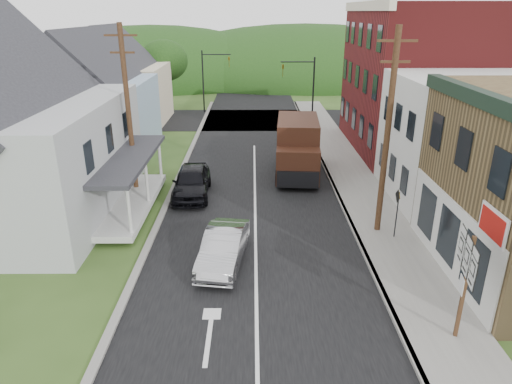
{
  "coord_description": "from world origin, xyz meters",
  "views": [
    {
      "loc": [
        -0.11,
        -15.32,
        9.48
      ],
      "look_at": [
        0.02,
        3.0,
        2.2
      ],
      "focal_mm": 32.0,
      "sensor_mm": 36.0,
      "label": 1
    }
  ],
  "objects_px": {
    "dark_sedan": "(192,182)",
    "delivery_van": "(297,148)",
    "warning_sign": "(397,207)",
    "silver_sedan": "(224,248)",
    "route_sign_cluster": "(465,273)"
  },
  "relations": [
    {
      "from": "warning_sign",
      "to": "delivery_van",
      "type": "bearing_deg",
      "value": 111.48
    },
    {
      "from": "silver_sedan",
      "to": "dark_sedan",
      "type": "bearing_deg",
      "value": 114.25
    },
    {
      "from": "dark_sedan",
      "to": "warning_sign",
      "type": "relative_size",
      "value": 2.1
    },
    {
      "from": "delivery_van",
      "to": "warning_sign",
      "type": "relative_size",
      "value": 2.76
    },
    {
      "from": "silver_sedan",
      "to": "warning_sign",
      "type": "distance_m",
      "value": 7.75
    },
    {
      "from": "dark_sedan",
      "to": "delivery_van",
      "type": "relative_size",
      "value": 0.76
    },
    {
      "from": "dark_sedan",
      "to": "warning_sign",
      "type": "distance_m",
      "value": 11.01
    },
    {
      "from": "silver_sedan",
      "to": "warning_sign",
      "type": "bearing_deg",
      "value": 22.92
    },
    {
      "from": "silver_sedan",
      "to": "delivery_van",
      "type": "bearing_deg",
      "value": 77.77
    },
    {
      "from": "silver_sedan",
      "to": "route_sign_cluster",
      "type": "bearing_deg",
      "value": -24.37
    },
    {
      "from": "delivery_van",
      "to": "route_sign_cluster",
      "type": "distance_m",
      "value": 15.77
    },
    {
      "from": "dark_sedan",
      "to": "delivery_van",
      "type": "distance_m",
      "value": 7.03
    },
    {
      "from": "delivery_van",
      "to": "warning_sign",
      "type": "height_order",
      "value": "delivery_van"
    },
    {
      "from": "silver_sedan",
      "to": "route_sign_cluster",
      "type": "xyz_separation_m",
      "value": [
        7.37,
        -4.62,
        1.66
      ]
    },
    {
      "from": "delivery_van",
      "to": "silver_sedan",
      "type": "bearing_deg",
      "value": -105.54
    }
  ]
}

